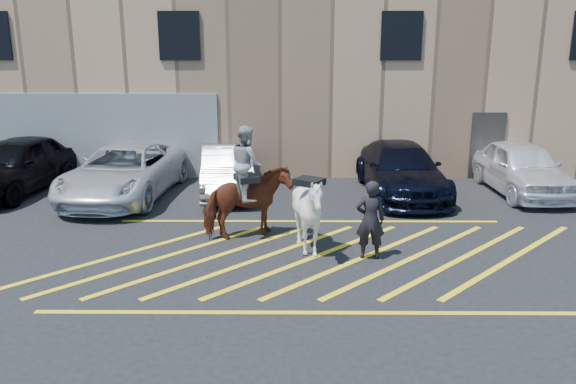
{
  "coord_description": "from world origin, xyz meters",
  "views": [
    {
      "loc": [
        -0.44,
        -11.34,
        4.35
      ],
      "look_at": [
        -0.52,
        0.2,
        1.3
      ],
      "focal_mm": 35.0,
      "sensor_mm": 36.0,
      "label": 1
    }
  ],
  "objects_px": {
    "car_black_suv": "(15,165)",
    "car_blue_suv": "(401,170)",
    "car_white_suv": "(521,168)",
    "mounted_bay": "(247,193)",
    "saddled_white": "(309,213)",
    "handler": "(370,220)",
    "car_white_pickup": "(124,172)",
    "car_silver_sedan": "(228,170)"
  },
  "relations": [
    {
      "from": "car_black_suv",
      "to": "car_blue_suv",
      "type": "distance_m",
      "value": 11.55
    },
    {
      "from": "car_blue_suv",
      "to": "car_white_suv",
      "type": "relative_size",
      "value": 1.13
    },
    {
      "from": "mounted_bay",
      "to": "saddled_white",
      "type": "bearing_deg",
      "value": -35.07
    },
    {
      "from": "car_white_suv",
      "to": "handler",
      "type": "relative_size",
      "value": 2.71
    },
    {
      "from": "car_black_suv",
      "to": "saddled_white",
      "type": "bearing_deg",
      "value": -23.22
    },
    {
      "from": "car_black_suv",
      "to": "car_white_pickup",
      "type": "xyz_separation_m",
      "value": [
        3.45,
        -0.6,
        -0.08
      ]
    },
    {
      "from": "car_black_suv",
      "to": "car_blue_suv",
      "type": "xyz_separation_m",
      "value": [
        11.55,
        -0.18,
        -0.09
      ]
    },
    {
      "from": "car_blue_suv",
      "to": "mounted_bay",
      "type": "relative_size",
      "value": 1.97
    },
    {
      "from": "car_white_suv",
      "to": "saddled_white",
      "type": "height_order",
      "value": "saddled_white"
    },
    {
      "from": "car_blue_suv",
      "to": "handler",
      "type": "bearing_deg",
      "value": -109.94
    },
    {
      "from": "car_black_suv",
      "to": "handler",
      "type": "xyz_separation_m",
      "value": [
        9.95,
        -5.38,
        -0.0
      ]
    },
    {
      "from": "handler",
      "to": "car_white_pickup",
      "type": "bearing_deg",
      "value": -37.1
    },
    {
      "from": "car_black_suv",
      "to": "mounted_bay",
      "type": "xyz_separation_m",
      "value": [
        7.31,
        -4.09,
        0.21
      ]
    },
    {
      "from": "handler",
      "to": "saddled_white",
      "type": "height_order",
      "value": "saddled_white"
    },
    {
      "from": "car_black_suv",
      "to": "car_white_pickup",
      "type": "height_order",
      "value": "car_black_suv"
    },
    {
      "from": "car_white_pickup",
      "to": "car_silver_sedan",
      "type": "xyz_separation_m",
      "value": [
        2.95,
        0.55,
        -0.05
      ]
    },
    {
      "from": "car_white_pickup",
      "to": "car_blue_suv",
      "type": "distance_m",
      "value": 8.11
    },
    {
      "from": "car_black_suv",
      "to": "saddled_white",
      "type": "relative_size",
      "value": 2.33
    },
    {
      "from": "car_silver_sedan",
      "to": "car_blue_suv",
      "type": "bearing_deg",
      "value": -7.83
    },
    {
      "from": "car_white_suv",
      "to": "handler",
      "type": "distance_m",
      "value": 7.51
    },
    {
      "from": "car_blue_suv",
      "to": "car_white_suv",
      "type": "distance_m",
      "value": 3.64
    },
    {
      "from": "car_blue_suv",
      "to": "mounted_bay",
      "type": "xyz_separation_m",
      "value": [
        -4.24,
        -3.91,
        0.31
      ]
    },
    {
      "from": "car_white_pickup",
      "to": "handler",
      "type": "xyz_separation_m",
      "value": [
        6.49,
        -4.78,
        0.08
      ]
    },
    {
      "from": "car_white_pickup",
      "to": "mounted_bay",
      "type": "distance_m",
      "value": 5.2
    },
    {
      "from": "car_white_pickup",
      "to": "mounted_bay",
      "type": "height_order",
      "value": "mounted_bay"
    },
    {
      "from": "car_white_pickup",
      "to": "car_blue_suv",
      "type": "bearing_deg",
      "value": 7.64
    },
    {
      "from": "car_black_suv",
      "to": "car_white_suv",
      "type": "bearing_deg",
      "value": 6.93
    },
    {
      "from": "car_white_pickup",
      "to": "car_silver_sedan",
      "type": "height_order",
      "value": "car_white_pickup"
    },
    {
      "from": "handler",
      "to": "car_black_suv",
      "type": "bearing_deg",
      "value": -29.15
    },
    {
      "from": "handler",
      "to": "mounted_bay",
      "type": "distance_m",
      "value": 2.95
    },
    {
      "from": "handler",
      "to": "saddled_white",
      "type": "relative_size",
      "value": 0.79
    },
    {
      "from": "car_blue_suv",
      "to": "car_white_pickup",
      "type": "bearing_deg",
      "value": -179.82
    },
    {
      "from": "car_white_pickup",
      "to": "car_white_suv",
      "type": "height_order",
      "value": "car_white_suv"
    },
    {
      "from": "car_white_pickup",
      "to": "car_white_suv",
      "type": "bearing_deg",
      "value": 7.51
    },
    {
      "from": "car_black_suv",
      "to": "car_white_suv",
      "type": "distance_m",
      "value": 15.19
    },
    {
      "from": "car_white_pickup",
      "to": "car_blue_suv",
      "type": "xyz_separation_m",
      "value": [
        8.1,
        0.42,
        -0.01
      ]
    },
    {
      "from": "car_white_pickup",
      "to": "saddled_white",
      "type": "bearing_deg",
      "value": -35.77
    },
    {
      "from": "car_silver_sedan",
      "to": "mounted_bay",
      "type": "bearing_deg",
      "value": -83.8
    },
    {
      "from": "mounted_bay",
      "to": "car_white_suv",
      "type": "bearing_deg",
      "value": 27.33
    },
    {
      "from": "mounted_bay",
      "to": "handler",
      "type": "bearing_deg",
      "value": -26.15
    },
    {
      "from": "car_white_pickup",
      "to": "handler",
      "type": "relative_size",
      "value": 3.25
    },
    {
      "from": "car_white_suv",
      "to": "mounted_bay",
      "type": "relative_size",
      "value": 1.74
    }
  ]
}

